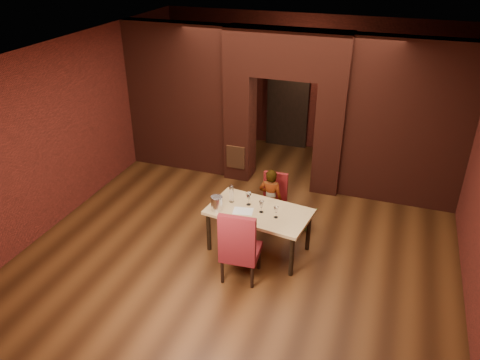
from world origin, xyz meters
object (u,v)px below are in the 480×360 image
Objects in this scene: wine_glass_b at (261,207)px; wine_bucket at (217,203)px; person_seated at (270,199)px; wine_glass_a at (249,199)px; potted_plant at (304,217)px; chair_far at (273,201)px; chair_near at (241,243)px; water_bottle at (231,194)px; dining_table at (259,230)px; wine_glass_c at (276,212)px.

wine_bucket reaches higher than wine_glass_b.
person_seated is 0.72m from wine_glass_a.
potted_plant is at bearing 41.18° from wine_bucket.
chair_near reaches higher than chair_far.
chair_near reaches higher than water_bottle.
wine_bucket is (-0.64, -0.94, 0.31)m from person_seated.
wine_glass_b is at bearing -89.68° from chair_far.
wine_bucket reaches higher than wine_glass_a.
wine_glass_b is 1.25m from potted_plant.
dining_table is 8.26× the size of wine_glass_c.
wine_glass_c reaches higher than chair_far.
person_seated is 4.88× the size of wine_bucket.
potted_plant is (0.60, 0.15, -0.35)m from person_seated.
person_seated is 0.88m from water_bottle.
chair_near is 0.86m from wine_bucket.
potted_plant is at bearing 2.37° from chair_far.
wine_bucket is at bearing -143.62° from wine_glass_a.
wine_glass_a is 0.31m from wine_glass_b.
person_seated reaches higher than chair_far.
chair_far is 1.59m from chair_near.
wine_glass_a is at bearing -136.50° from potted_plant.
wine_glass_b is 0.66× the size of water_bottle.
wine_glass_a is 0.93× the size of wine_bucket.
water_bottle is (-0.30, -0.00, 0.05)m from wine_glass_a.
chair_far is 2.07× the size of potted_plant.
water_bottle is at bearing 66.68° from wine_bucket.
wine_glass_b is 0.28m from wine_glass_c.
chair_far is 0.83× the size of person_seated.
water_bottle reaches higher than chair_far.
person_seated is at bearing 55.79° from wine_bucket.
potted_plant is (0.59, 0.89, -0.15)m from dining_table.
potted_plant is at bearing 74.62° from wine_glass_c.
chair_near is 3.95× the size of water_bottle.
wine_bucket is (-0.71, -0.17, 0.02)m from wine_glass_b.
wine_glass_c is (0.33, -0.85, 0.29)m from person_seated.
potted_plant is at bearing -165.67° from person_seated.
dining_table is 0.77m from person_seated.
wine_bucket reaches higher than dining_table.
wine_glass_c is at bearing -74.51° from chair_far.
chair_near is 5.96× the size of wine_glass_b.
wine_bucket is at bearing -125.07° from chair_far.
person_seated is 0.96m from wine_glass_c.
wine_glass_a is at bearing 36.38° from wine_bucket.
wine_glass_c is (0.26, -0.08, -0.00)m from wine_glass_b.
wine_bucket is at bearing -174.59° from wine_glass_c.
water_bottle reaches higher than dining_table.
person_seated is at bearing 111.11° from wine_glass_c.
chair_far is 4.86× the size of wine_glass_c.
wine_glass_a reaches higher than dining_table.
person_seated is at bearing 51.15° from water_bottle.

